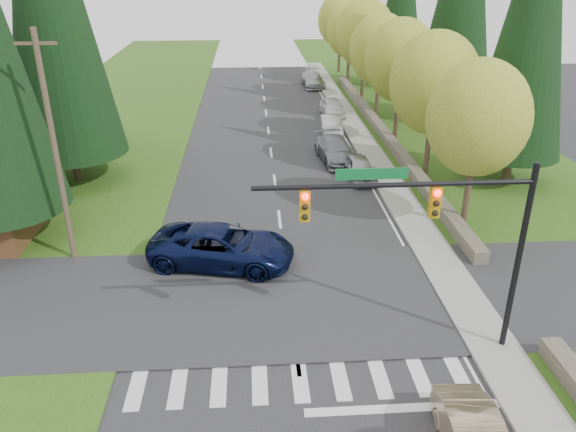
{
  "coord_description": "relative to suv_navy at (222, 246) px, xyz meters",
  "views": [
    {
      "loc": [
        -1.34,
        -10.89,
        12.4
      ],
      "look_at": [
        0.06,
        9.83,
        2.8
      ],
      "focal_mm": 35.0,
      "sensor_mm": 36.0,
      "label": 1
    }
  ],
  "objects": [
    {
      "name": "grass_east",
      "position": [
        15.76,
        9.0,
        -0.85
      ],
      "size": [
        14.0,
        110.0,
        0.06
      ],
      "primitive_type": "cube",
      "color": "#2B5115",
      "rests_on": "ground"
    },
    {
      "name": "grass_west",
      "position": [
        -10.24,
        9.0,
        -0.85
      ],
      "size": [
        14.0,
        110.0,
        0.06
      ],
      "primitive_type": "cube",
      "color": "#2B5115",
      "rests_on": "ground"
    },
    {
      "name": "cross_street",
      "position": [
        2.76,
        -3.0,
        -0.88
      ],
      "size": [
        120.0,
        8.0,
        0.1
      ],
      "primitive_type": "cube",
      "color": "#28282B",
      "rests_on": "ground"
    },
    {
      "name": "sidewalk_east",
      "position": [
        9.66,
        11.0,
        -0.81
      ],
      "size": [
        1.8,
        80.0,
        0.13
      ],
      "primitive_type": "cube",
      "color": "gray",
      "rests_on": "ground"
    },
    {
      "name": "curb_east",
      "position": [
        8.81,
        11.0,
        -0.81
      ],
      "size": [
        0.2,
        80.0,
        0.13
      ],
      "primitive_type": "cube",
      "color": "gray",
      "rests_on": "ground"
    },
    {
      "name": "stone_wall_north",
      "position": [
        11.36,
        19.0,
        -0.53
      ],
      "size": [
        0.7,
        40.0,
        0.7
      ],
      "primitive_type": "cube",
      "color": "#4C4438",
      "rests_on": "ground"
    },
    {
      "name": "traffic_signal",
      "position": [
        7.13,
        -6.5,
        4.11
      ],
      "size": [
        8.7,
        0.37,
        6.8
      ],
      "color": "black",
      "rests_on": "ground"
    },
    {
      "name": "utility_pole",
      "position": [
        -6.74,
        1.0,
        4.26
      ],
      "size": [
        1.6,
        0.24,
        10.0
      ],
      "color": "#473828",
      "rests_on": "ground"
    },
    {
      "name": "decid_tree_0",
      "position": [
        11.96,
        3.0,
        4.72
      ],
      "size": [
        4.8,
        4.8,
        8.37
      ],
      "color": "#38281C",
      "rests_on": "ground"
    },
    {
      "name": "decid_tree_1",
      "position": [
        12.06,
        10.0,
        4.92
      ],
      "size": [
        5.2,
        5.2,
        8.8
      ],
      "color": "#38281C",
      "rests_on": "ground"
    },
    {
      "name": "decid_tree_2",
      "position": [
        11.86,
        17.0,
        5.05
      ],
      "size": [
        5.0,
        5.0,
        8.82
      ],
      "color": "#38281C",
      "rests_on": "ground"
    },
    {
      "name": "decid_tree_3",
      "position": [
        11.96,
        24.0,
        4.79
      ],
      "size": [
        5.0,
        5.0,
        8.55
      ],
      "color": "#38281C",
      "rests_on": "ground"
    },
    {
      "name": "decid_tree_4",
      "position": [
        12.06,
        31.0,
        5.18
      ],
      "size": [
        5.4,
        5.4,
        9.18
      ],
      "color": "#38281C",
      "rests_on": "ground"
    },
    {
      "name": "decid_tree_5",
      "position": [
        11.86,
        38.0,
        4.65
      ],
      "size": [
        4.8,
        4.8,
        8.3
      ],
      "color": "#38281C",
      "rests_on": "ground"
    },
    {
      "name": "decid_tree_6",
      "position": [
        11.96,
        45.0,
        4.99
      ],
      "size": [
        5.2,
        5.2,
        8.86
      ],
      "color": "#38281C",
      "rests_on": "ground"
    },
    {
      "name": "conifer_e_a",
      "position": [
        16.76,
        9.0,
        8.91
      ],
      "size": [
        5.44,
        5.44,
        17.8
      ],
      "color": "#38281C",
      "rests_on": "ground"
    },
    {
      "name": "suv_navy",
      "position": [
        0.0,
        0.0,
        0.0
      ],
      "size": [
        6.8,
        4.21,
        1.76
      ],
      "primitive_type": "imported",
      "rotation": [
        0.0,
        0.0,
        1.35
      ],
      "color": "#0A1236",
      "rests_on": "ground"
    },
    {
      "name": "parked_car_a",
      "position": [
        7.98,
        10.06,
        -0.2
      ],
      "size": [
        1.76,
        4.04,
        1.35
      ],
      "primitive_type": "imported",
      "rotation": [
        0.0,
        0.0,
        0.04
      ],
      "color": "#A2A3A7",
      "rests_on": "ground"
    },
    {
      "name": "parked_car_b",
      "position": [
        6.99,
        13.46,
        -0.12
      ],
      "size": [
        2.65,
        5.39,
        1.51
      ],
      "primitive_type": "imported",
      "rotation": [
        0.0,
        0.0,
        0.11
      ],
      "color": "gray",
      "rests_on": "ground"
    },
    {
      "name": "parked_car_c",
      "position": [
        7.51,
        19.41,
        -0.18
      ],
      "size": [
        1.7,
        4.33,
        1.4
      ],
      "primitive_type": "imported",
      "rotation": [
        0.0,
        0.0,
        -0.05
      ],
      "color": "#BBBAC0",
      "rests_on": "ground"
    },
    {
      "name": "parked_car_d",
      "position": [
        8.36,
        25.0,
        -0.14
      ],
      "size": [
        1.87,
        4.39,
        1.48
      ],
      "primitive_type": "imported",
      "rotation": [
        0.0,
        0.0,
        0.03
      ],
      "color": "silver",
      "rests_on": "ground"
    },
    {
      "name": "parked_car_e",
      "position": [
        8.03,
        37.13,
        -0.13
      ],
      "size": [
        2.29,
        5.23,
        1.49
      ],
      "primitive_type": "imported",
      "rotation": [
        0.0,
        0.0,
        0.04
      ],
      "color": "#9B9CA0",
      "rests_on": "ground"
    }
  ]
}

